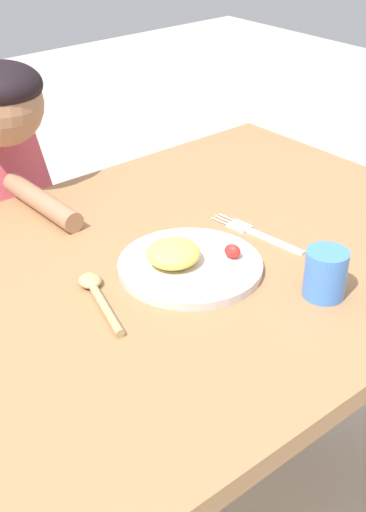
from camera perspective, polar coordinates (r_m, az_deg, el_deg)
name	(u,v)px	position (r m, az deg, el deg)	size (l,w,h in m)	color
dining_table	(167,313)	(1.34, -1.32, -4.69)	(1.31, 0.88, 0.72)	#9A6C44
plate	(186,263)	(1.26, 0.25, -0.56)	(0.27, 0.27, 0.06)	beige
fork	(256,233)	(1.39, 6.04, 1.87)	(0.04, 0.22, 0.01)	silver
spoon	(97,294)	(1.19, -7.06, -3.11)	(0.08, 0.19, 0.02)	tan
drinking_cup	(326,274)	(1.20, 11.65, -1.44)	(0.07, 0.07, 0.09)	#427BDB
person	(4,237)	(1.75, -14.55, 1.52)	(0.21, 0.48, 1.01)	navy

